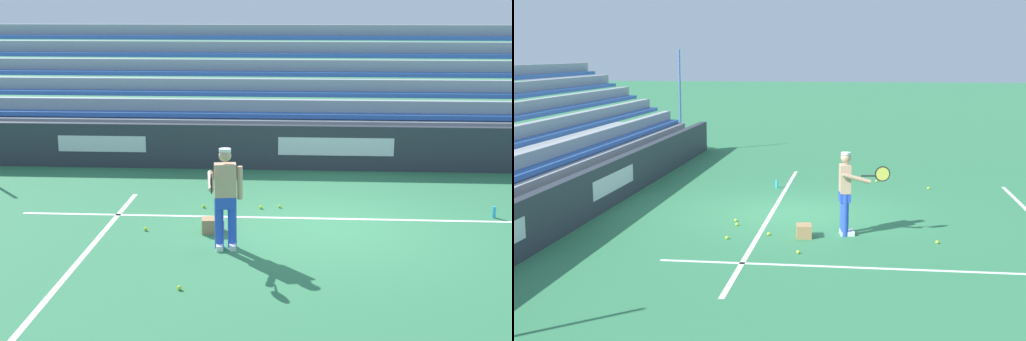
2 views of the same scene
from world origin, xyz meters
The scene contains 14 objects.
ground_plane centered at (0.00, 0.00, 0.00)m, with size 160.00×160.00×0.00m, color #337A4C.
court_baseline_white centered at (0.00, -0.50, 0.00)m, with size 12.00×0.10×0.01m, color white.
court_sideline_white centered at (4.11, 4.00, 0.00)m, with size 0.10×12.00×0.01m, color white.
back_wall_sponsor_board centered at (0.01, -4.54, 0.55)m, with size 21.34×0.25×1.10m.
bleacher_stand centered at (0.00, -7.17, 0.79)m, with size 20.27×4.00×3.85m.
tennis_player centered at (1.82, 1.27, 0.89)m, with size 0.59×1.04×1.71m.
ball_box_cardboard centered at (2.14, 0.43, 0.13)m, with size 0.40×0.30×0.26m, color #A87F51.
tennis_ball_by_box centered at (2.30, 3.07, 0.03)m, with size 0.07×0.07×0.07m, color #CCE533.
tennis_ball_near_player centered at (2.09, -0.30, 0.03)m, with size 0.07×0.07×0.07m, color #CCE533.
tennis_ball_far_left centered at (0.98, -1.18, 0.03)m, with size 0.07×0.07×0.07m, color #CCE533.
tennis_ball_stray_back centered at (1.36, -1.09, 0.03)m, with size 0.07×0.07×0.07m, color #CCE533.
tennis_ball_midcourt centered at (3.37, 0.43, 0.03)m, with size 0.07×0.07×0.07m, color #CCE533.
tennis_ball_on_baseline centered at (2.51, -1.09, 0.03)m, with size 0.07×0.07×0.07m, color #CCE533.
water_bottle centered at (-3.15, -0.77, 0.11)m, with size 0.07×0.07×0.22m, color #33B2E5.
Camera 1 is at (0.61, 12.59, 4.10)m, focal length 50.00 mm.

